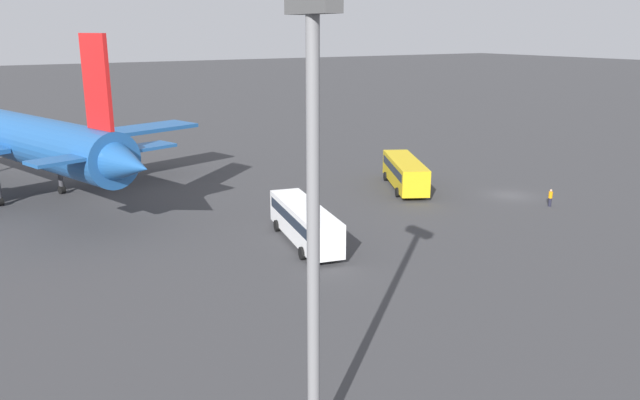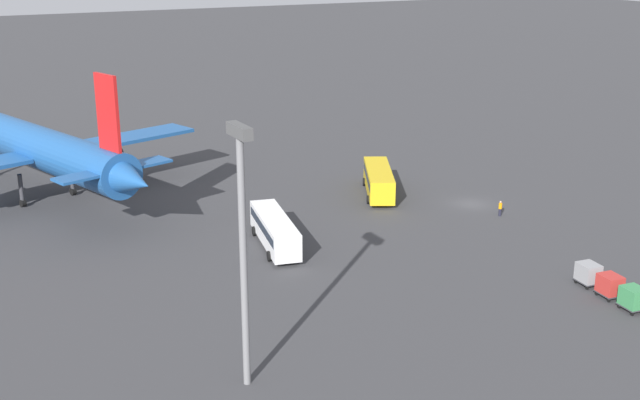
# 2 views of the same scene
# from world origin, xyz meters

# --- Properties ---
(ground_plane) EXTENTS (600.00, 600.00, 0.00)m
(ground_plane) POSITION_xyz_m (0.00, 0.00, 0.00)
(ground_plane) COLOR #38383A
(airplane) EXTENTS (45.56, 39.26, 16.71)m
(airplane) POSITION_xyz_m (25.81, 43.89, 6.28)
(airplane) COLOR #1E5193
(airplane) RESTS_ON ground
(shuttle_bus_near) EXTENTS (11.89, 8.03, 3.20)m
(shuttle_bus_near) POSITION_xyz_m (8.36, 7.58, 1.92)
(shuttle_bus_near) COLOR gold
(shuttle_bus_near) RESTS_ON ground
(shuttle_bus_far) EXTENTS (12.10, 5.10, 3.12)m
(shuttle_bus_far) POSITION_xyz_m (-1.73, 26.17, 1.88)
(shuttle_bus_far) COLOR white
(shuttle_bus_far) RESTS_ON ground
(worker_person) EXTENTS (0.38, 0.38, 1.74)m
(worker_person) POSITION_xyz_m (-4.96, -0.11, 0.87)
(worker_person) COLOR #1E1E2D
(worker_person) RESTS_ON ground
(light_pole) EXTENTS (2.80, 0.70, 18.29)m
(light_pole) POSITION_xyz_m (-24.77, 39.03, 11.16)
(light_pole) COLOR slate
(light_pole) RESTS_ON ground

